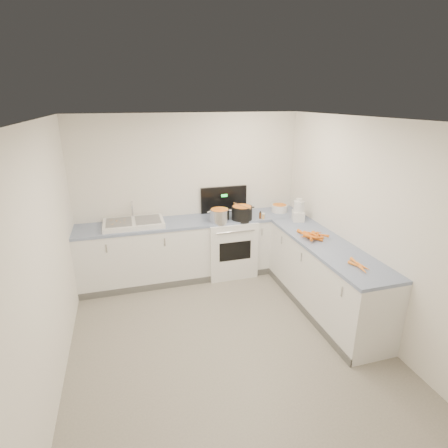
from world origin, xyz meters
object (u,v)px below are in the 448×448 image
object	(u,v)px
stove	(229,244)
black_pot	(242,213)
sink	(134,223)
extract_bottle	(260,216)
mixing_bowl	(279,208)
steel_pot	(220,216)
food_processor	(298,211)
spice_jar	(263,216)

from	to	relation	value
stove	black_pot	size ratio (longest dim) A/B	4.30
sink	extract_bottle	distance (m)	1.91
stove	mixing_bowl	xyz separation A→B (m)	(0.87, 0.03, 0.53)
steel_pot	mixing_bowl	size ratio (longest dim) A/B	1.13
black_pot	extract_bottle	size ratio (longest dim) A/B	3.37
steel_pot	food_processor	distance (m)	1.20
black_pot	extract_bottle	xyz separation A→B (m)	(0.28, -0.05, -0.05)
steel_pot	spice_jar	xyz separation A→B (m)	(0.68, -0.06, -0.05)
stove	extract_bottle	distance (m)	0.71
extract_bottle	sink	bearing A→B (deg)	173.46
black_pot	spice_jar	world-z (taller)	black_pot
stove	spice_jar	xyz separation A→B (m)	(0.48, -0.23, 0.50)
stove	black_pot	distance (m)	0.60
stove	steel_pot	size ratio (longest dim) A/B	4.67
steel_pot	stove	bearing A→B (deg)	39.78
steel_pot	black_pot	size ratio (longest dim) A/B	0.92
sink	stove	bearing A→B (deg)	-0.62
mixing_bowl	extract_bottle	size ratio (longest dim) A/B	2.74
spice_jar	mixing_bowl	bearing A→B (deg)	33.93
steel_pot	food_processor	xyz separation A→B (m)	(1.16, -0.28, 0.06)
sink	extract_bottle	xyz separation A→B (m)	(1.89, -0.22, 0.01)
black_pot	sink	bearing A→B (deg)	174.00
food_processor	stove	bearing A→B (deg)	154.93
sink	extract_bottle	world-z (taller)	sink
food_processor	spice_jar	bearing A→B (deg)	155.40
steel_pot	spice_jar	bearing A→B (deg)	-5.44
spice_jar	steel_pot	bearing A→B (deg)	174.56
extract_bottle	spice_jar	bearing A→B (deg)	-37.20
steel_pot	mixing_bowl	xyz separation A→B (m)	(1.07, 0.20, -0.03)
black_pot	food_processor	distance (m)	0.86
sink	extract_bottle	size ratio (longest dim) A/B	9.17
black_pot	mixing_bowl	distance (m)	0.74
mixing_bowl	sink	bearing A→B (deg)	-179.59
sink	food_processor	bearing A→B (deg)	-10.92
steel_pot	black_pot	distance (m)	0.36
sink	spice_jar	world-z (taller)	sink
mixing_bowl	food_processor	world-z (taller)	food_processor
sink	food_processor	xyz separation A→B (m)	(2.41, -0.47, 0.11)
food_processor	black_pot	bearing A→B (deg)	159.72
food_processor	extract_bottle	bearing A→B (deg)	154.36
black_pot	mixing_bowl	xyz separation A→B (m)	(0.71, 0.19, -0.03)
sink	steel_pot	xyz separation A→B (m)	(1.25, -0.18, 0.05)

